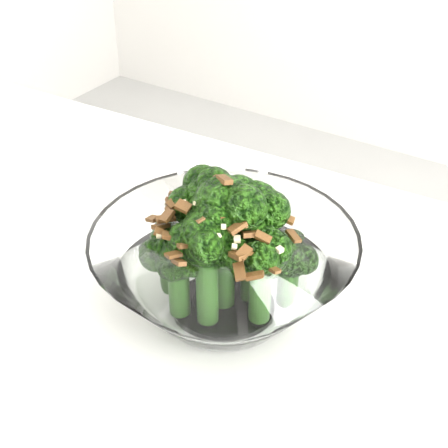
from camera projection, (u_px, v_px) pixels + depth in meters
The scene contains 1 object.
broccoli_dish at pixel (224, 265), 0.50m from camera, with size 0.19×0.19×0.12m.
Camera 1 is at (0.07, -0.27, 1.10)m, focal length 55.00 mm.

